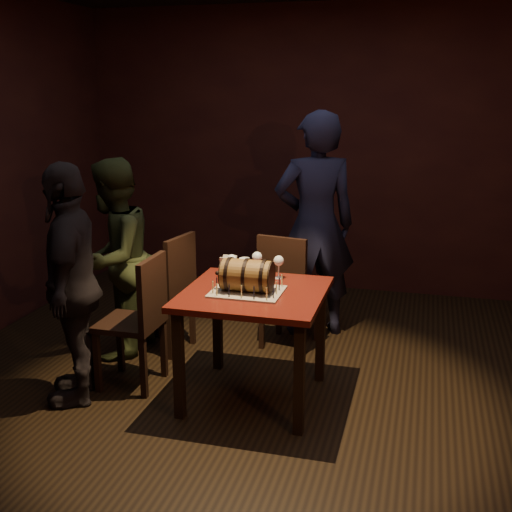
{
  "coord_description": "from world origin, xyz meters",
  "views": [
    {
      "loc": [
        0.96,
        -3.86,
        2.03
      ],
      "look_at": [
        -0.09,
        0.05,
        0.95
      ],
      "focal_mm": 45.0,
      "sensor_mm": 36.0,
      "label": 1
    }
  ],
  "objects_px": {
    "chair_left_rear": "(170,286)",
    "person_left_rear": "(114,259)",
    "person_back": "(315,225)",
    "person_left_front": "(72,284)",
    "wine_glass_left": "(232,261)",
    "pint_of_ale": "(245,269)",
    "wine_glass_right": "(279,262)",
    "chair_left_front": "(140,315)",
    "chair_back": "(286,285)",
    "pub_table": "(254,307)",
    "barrel_cake": "(247,275)",
    "wine_glass_mid": "(257,258)"
  },
  "relations": [
    {
      "from": "chair_left_rear",
      "to": "person_left_rear",
      "type": "xyz_separation_m",
      "value": [
        -0.38,
        -0.17,
        0.24
      ]
    },
    {
      "from": "person_left_rear",
      "to": "chair_left_front",
      "type": "bearing_deg",
      "value": 43.46
    },
    {
      "from": "barrel_cake",
      "to": "wine_glass_mid",
      "type": "height_order",
      "value": "barrel_cake"
    },
    {
      "from": "person_back",
      "to": "barrel_cake",
      "type": "bearing_deg",
      "value": 58.89
    },
    {
      "from": "pint_of_ale",
      "to": "chair_left_rear",
      "type": "height_order",
      "value": "chair_left_rear"
    },
    {
      "from": "chair_left_rear",
      "to": "person_left_rear",
      "type": "height_order",
      "value": "person_left_rear"
    },
    {
      "from": "wine_glass_mid",
      "to": "person_left_front",
      "type": "bearing_deg",
      "value": -147.52
    },
    {
      "from": "pub_table",
      "to": "wine_glass_right",
      "type": "distance_m",
      "value": 0.4
    },
    {
      "from": "wine_glass_mid",
      "to": "person_back",
      "type": "relative_size",
      "value": 0.09
    },
    {
      "from": "wine_glass_right",
      "to": "chair_left_rear",
      "type": "distance_m",
      "value": 1.04
    },
    {
      "from": "pub_table",
      "to": "wine_glass_right",
      "type": "bearing_deg",
      "value": 74.48
    },
    {
      "from": "wine_glass_left",
      "to": "person_left_front",
      "type": "xyz_separation_m",
      "value": [
        -0.91,
        -0.55,
        -0.08
      ]
    },
    {
      "from": "wine_glass_left",
      "to": "chair_left_rear",
      "type": "xyz_separation_m",
      "value": [
        -0.61,
        0.35,
        -0.35
      ]
    },
    {
      "from": "pub_table",
      "to": "chair_back",
      "type": "height_order",
      "value": "chair_back"
    },
    {
      "from": "wine_glass_left",
      "to": "chair_back",
      "type": "relative_size",
      "value": 0.17
    },
    {
      "from": "wine_glass_mid",
      "to": "chair_left_front",
      "type": "height_order",
      "value": "chair_left_front"
    },
    {
      "from": "wine_glass_left",
      "to": "chair_left_rear",
      "type": "bearing_deg",
      "value": 150.01
    },
    {
      "from": "pint_of_ale",
      "to": "person_back",
      "type": "height_order",
      "value": "person_back"
    },
    {
      "from": "chair_back",
      "to": "chair_left_front",
      "type": "xyz_separation_m",
      "value": [
        -0.82,
        -0.9,
        0.0
      ]
    },
    {
      "from": "wine_glass_mid",
      "to": "chair_back",
      "type": "bearing_deg",
      "value": 78.18
    },
    {
      "from": "chair_back",
      "to": "person_left_front",
      "type": "distance_m",
      "value": 1.67
    },
    {
      "from": "person_back",
      "to": "wine_glass_right",
      "type": "bearing_deg",
      "value": 62.88
    },
    {
      "from": "barrel_cake",
      "to": "chair_left_rear",
      "type": "bearing_deg",
      "value": 140.88
    },
    {
      "from": "pint_of_ale",
      "to": "person_left_rear",
      "type": "relative_size",
      "value": 0.1
    },
    {
      "from": "barrel_cake",
      "to": "chair_left_front",
      "type": "relative_size",
      "value": 0.4
    },
    {
      "from": "barrel_cake",
      "to": "person_left_front",
      "type": "xyz_separation_m",
      "value": [
        -1.1,
        -0.25,
        -0.07
      ]
    },
    {
      "from": "wine_glass_right",
      "to": "person_back",
      "type": "distance_m",
      "value": 0.97
    },
    {
      "from": "chair_left_rear",
      "to": "person_back",
      "type": "distance_m",
      "value": 1.27
    },
    {
      "from": "chair_left_rear",
      "to": "chair_left_front",
      "type": "height_order",
      "value": "same"
    },
    {
      "from": "chair_back",
      "to": "person_back",
      "type": "xyz_separation_m",
      "value": [
        0.14,
        0.4,
        0.4
      ]
    },
    {
      "from": "wine_glass_left",
      "to": "person_left_rear",
      "type": "distance_m",
      "value": 1.02
    },
    {
      "from": "barrel_cake",
      "to": "person_left_rear",
      "type": "height_order",
      "value": "person_left_rear"
    },
    {
      "from": "wine_glass_left",
      "to": "person_left_front",
      "type": "distance_m",
      "value": 1.06
    },
    {
      "from": "person_back",
      "to": "person_left_front",
      "type": "height_order",
      "value": "person_back"
    },
    {
      "from": "wine_glass_mid",
      "to": "chair_back",
      "type": "distance_m",
      "value": 0.61
    },
    {
      "from": "wine_glass_left",
      "to": "wine_glass_mid",
      "type": "distance_m",
      "value": 0.19
    },
    {
      "from": "wine_glass_left",
      "to": "person_left_rear",
      "type": "height_order",
      "value": "person_left_rear"
    },
    {
      "from": "chair_left_front",
      "to": "person_back",
      "type": "distance_m",
      "value": 1.67
    },
    {
      "from": "wine_glass_right",
      "to": "chair_left_rear",
      "type": "relative_size",
      "value": 0.17
    },
    {
      "from": "chair_back",
      "to": "person_back",
      "type": "height_order",
      "value": "person_back"
    },
    {
      "from": "chair_left_rear",
      "to": "chair_left_front",
      "type": "relative_size",
      "value": 1.0
    },
    {
      "from": "pint_of_ale",
      "to": "chair_back",
      "type": "distance_m",
      "value": 0.73
    },
    {
      "from": "chair_left_rear",
      "to": "person_left_front",
      "type": "relative_size",
      "value": 0.59
    },
    {
      "from": "pub_table",
      "to": "person_left_front",
      "type": "xyz_separation_m",
      "value": [
        -1.14,
        -0.29,
        0.15
      ]
    },
    {
      "from": "wine_glass_right",
      "to": "pint_of_ale",
      "type": "bearing_deg",
      "value": -158.33
    },
    {
      "from": "chair_back",
      "to": "chair_left_front",
      "type": "relative_size",
      "value": 1.0
    },
    {
      "from": "wine_glass_left",
      "to": "chair_back",
      "type": "bearing_deg",
      "value": 67.67
    },
    {
      "from": "chair_left_front",
      "to": "person_left_rear",
      "type": "relative_size",
      "value": 0.61
    },
    {
      "from": "chair_left_front",
      "to": "person_left_rear",
      "type": "bearing_deg",
      "value": 131.74
    },
    {
      "from": "wine_glass_left",
      "to": "person_left_rear",
      "type": "relative_size",
      "value": 0.11
    }
  ]
}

